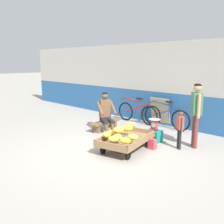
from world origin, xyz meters
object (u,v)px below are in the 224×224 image
at_px(low_bench, 105,123).
at_px(plastic_crate, 154,136).
at_px(weighing_scale, 154,124).
at_px(customer_child, 180,125).
at_px(sign_board, 160,111).
at_px(vendor_seated, 106,112).
at_px(bicycle_near_left, 137,112).
at_px(banana_cart, 126,140).
at_px(customer_adult, 196,108).
at_px(bicycle_far_left, 166,117).
at_px(shopping_bag, 152,144).

xyz_separation_m(low_bench, plastic_crate, (1.71, 0.11, -0.05)).
bearing_deg(weighing_scale, customer_child, -3.60).
bearing_deg(plastic_crate, weighing_scale, -90.00).
bearing_deg(plastic_crate, sign_board, 119.67).
xyz_separation_m(vendor_seated, weighing_scale, (1.63, 0.15, -0.11)).
height_order(weighing_scale, customer_child, customer_child).
xyz_separation_m(bicycle_near_left, customer_child, (2.36, -1.32, 0.22)).
relative_size(plastic_crate, bicycle_near_left, 0.22).
bearing_deg(bicycle_near_left, plastic_crate, -38.22).
relative_size(banana_cart, sign_board, 1.80).
xyz_separation_m(vendor_seated, plastic_crate, (1.63, 0.15, -0.42)).
bearing_deg(low_bench, banana_cart, -27.98).
bearing_deg(customer_child, bicycle_near_left, 150.79).
xyz_separation_m(bicycle_near_left, sign_board, (0.71, 0.31, 0.09)).
height_order(plastic_crate, sign_board, sign_board).
bearing_deg(bicycle_near_left, customer_child, -29.21).
height_order(vendor_seated, customer_adult, customer_adult).
bearing_deg(bicycle_far_left, weighing_scale, -68.23).
relative_size(banana_cart, customer_adult, 1.04).
distance_m(vendor_seated, sign_board, 1.88).
bearing_deg(plastic_crate, low_bench, -176.31).
height_order(bicycle_near_left, customer_adult, customer_adult).
bearing_deg(bicycle_far_left, customer_adult, -35.25).
relative_size(vendor_seated, customer_child, 1.23).
bearing_deg(low_bench, customer_adult, 9.38).
height_order(bicycle_near_left, shopping_bag, bicycle_near_left).
distance_m(banana_cart, bicycle_near_left, 2.72).
bearing_deg(shopping_bag, customer_child, 45.14).
height_order(low_bench, shopping_bag, low_bench).
bearing_deg(vendor_seated, shopping_bag, -10.25).
relative_size(bicycle_far_left, customer_adult, 1.09).
bearing_deg(weighing_scale, vendor_seated, -174.91).
xyz_separation_m(banana_cart, bicycle_near_left, (-1.53, 2.24, 0.11)).
bearing_deg(sign_board, weighing_scale, -60.35).
xyz_separation_m(bicycle_far_left, sign_board, (-0.35, 0.20, 0.09)).
bearing_deg(bicycle_far_left, banana_cart, -78.88).
height_order(banana_cart, plastic_crate, banana_cart).
bearing_deg(customer_child, bicycle_far_left, 132.26).
bearing_deg(plastic_crate, shopping_bag, -58.89).
bearing_deg(bicycle_far_left, bicycle_near_left, -174.25).
xyz_separation_m(plastic_crate, bicycle_near_left, (-1.61, 1.27, 0.20)).
bearing_deg(bicycle_far_left, customer_child, -47.74).
relative_size(vendor_seated, bicycle_far_left, 0.69).
xyz_separation_m(bicycle_far_left, customer_adult, (1.49, -1.05, 0.60)).
height_order(vendor_seated, weighing_scale, vendor_seated).
height_order(banana_cart, customer_child, customer_child).
bearing_deg(customer_adult, customer_child, -117.03).
bearing_deg(customer_child, weighing_scale, 176.40).
relative_size(vendor_seated, shopping_bag, 4.75).
xyz_separation_m(banana_cart, low_bench, (-1.62, 0.86, -0.04)).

